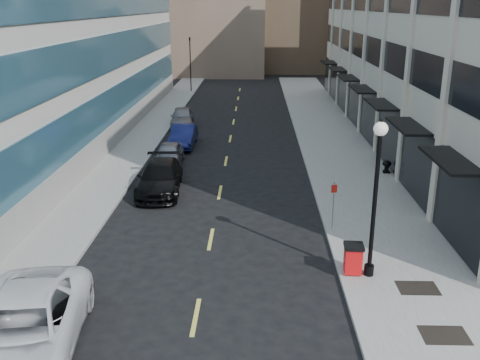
# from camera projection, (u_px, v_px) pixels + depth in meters

# --- Properties ---
(ground) EXTENTS (160.00, 160.00, 0.00)m
(ground) POSITION_uv_depth(u_px,v_px,m) (188.00, 356.00, 15.32)
(ground) COLOR black
(ground) RESTS_ON ground
(sidewalk_right) EXTENTS (5.00, 80.00, 0.15)m
(sidewalk_right) POSITION_uv_depth(u_px,v_px,m) (343.00, 161.00, 34.07)
(sidewalk_right) COLOR gray
(sidewalk_right) RESTS_ON ground
(sidewalk_left) EXTENTS (3.00, 80.00, 0.15)m
(sidewalk_left) POSITION_uv_depth(u_px,v_px,m) (125.00, 159.00, 34.46)
(sidewalk_left) COLOR gray
(sidewalk_left) RESTS_ON ground
(building_right) EXTENTS (15.30, 46.50, 18.25)m
(building_right) POSITION_uv_depth(u_px,v_px,m) (470.00, 13.00, 37.65)
(building_right) COLOR beige
(building_right) RESTS_ON ground
(skyline_stone) EXTENTS (10.00, 14.00, 20.00)m
(skyline_stone) POSITION_uv_depth(u_px,v_px,m) (372.00, 1.00, 74.33)
(skyline_stone) COLOR beige
(skyline_stone) RESTS_ON ground
(grate_mid) EXTENTS (1.40, 1.00, 0.01)m
(grate_mid) POSITION_uv_depth(u_px,v_px,m) (445.00, 335.00, 16.01)
(grate_mid) COLOR black
(grate_mid) RESTS_ON sidewalk_right
(grate_far) EXTENTS (1.40, 1.00, 0.01)m
(grate_far) POSITION_uv_depth(u_px,v_px,m) (418.00, 288.00, 18.66)
(grate_far) COLOR black
(grate_far) RESTS_ON sidewalk_right
(road_centerline) EXTENTS (0.15, 68.20, 0.01)m
(road_centerline) POSITION_uv_depth(u_px,v_px,m) (223.00, 175.00, 31.45)
(road_centerline) COLOR #D8CC4C
(road_centerline) RESTS_ON ground
(traffic_signal) EXTENTS (0.66, 0.66, 6.98)m
(traffic_signal) POSITION_uv_depth(u_px,v_px,m) (190.00, 41.00, 59.24)
(traffic_signal) COLOR black
(traffic_signal) RESTS_ON ground
(car_white_van) EXTENTS (3.84, 6.86, 1.81)m
(car_white_van) POSITION_uv_depth(u_px,v_px,m) (23.00, 329.00, 15.00)
(car_white_van) COLOR white
(car_white_van) RESTS_ON ground
(car_black_pickup) EXTENTS (2.57, 5.57, 1.58)m
(car_black_pickup) POSITION_uv_depth(u_px,v_px,m) (160.00, 178.00, 28.45)
(car_black_pickup) COLOR black
(car_black_pickup) RESTS_ON ground
(car_silver_sedan) EXTENTS (1.73, 4.05, 1.36)m
(car_silver_sedan) POSITION_uv_depth(u_px,v_px,m) (169.00, 154.00, 33.30)
(car_silver_sedan) COLOR gray
(car_silver_sedan) RESTS_ON ground
(car_blue_sedan) EXTENTS (1.61, 4.59, 1.51)m
(car_blue_sedan) POSITION_uv_depth(u_px,v_px,m) (183.00, 136.00, 37.68)
(car_blue_sedan) COLOR navy
(car_blue_sedan) RESTS_ON ground
(car_grey_sedan) EXTENTS (2.21, 4.70, 1.55)m
(car_grey_sedan) POSITION_uv_depth(u_px,v_px,m) (182.00, 117.00, 43.76)
(car_grey_sedan) COLOR gray
(car_grey_sedan) RESTS_ON ground
(trash_bin) EXTENTS (0.74, 0.81, 1.14)m
(trash_bin) POSITION_uv_depth(u_px,v_px,m) (353.00, 258.00, 19.54)
(trash_bin) COLOR red
(trash_bin) RESTS_ON sidewalk_right
(lamppost) EXTENTS (0.49, 0.49, 5.84)m
(lamppost) POSITION_uv_depth(u_px,v_px,m) (376.00, 186.00, 18.51)
(lamppost) COLOR black
(lamppost) RESTS_ON sidewalk_right
(sign_post) EXTENTS (0.26, 0.07, 2.18)m
(sign_post) POSITION_uv_depth(u_px,v_px,m) (334.00, 198.00, 23.18)
(sign_post) COLOR slate
(sign_post) RESTS_ON sidewalk_right
(urn_planter) EXTENTS (0.54, 0.54, 0.74)m
(urn_planter) POSITION_uv_depth(u_px,v_px,m) (387.00, 165.00, 31.30)
(urn_planter) COLOR black
(urn_planter) RESTS_ON sidewalk_right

